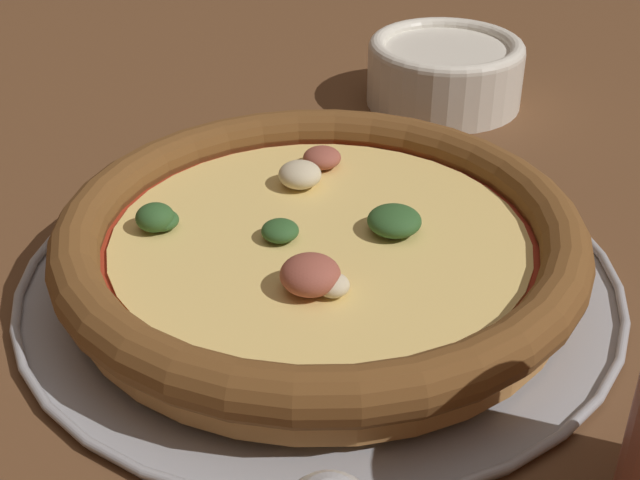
# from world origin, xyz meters

# --- Properties ---
(ground_plane) EXTENTS (3.00, 3.00, 0.00)m
(ground_plane) POSITION_xyz_m (0.00, 0.00, 0.00)
(ground_plane) COLOR brown
(pizza_tray) EXTENTS (0.35, 0.35, 0.01)m
(pizza_tray) POSITION_xyz_m (0.00, 0.00, 0.00)
(pizza_tray) COLOR #9E9EA3
(pizza_tray) RESTS_ON ground_plane
(pizza) EXTENTS (0.30, 0.30, 0.04)m
(pizza) POSITION_xyz_m (0.00, 0.00, 0.03)
(pizza) COLOR #BC7F42
(pizza) RESTS_ON pizza_tray
(bowl_near) EXTENTS (0.13, 0.13, 0.05)m
(bowl_near) POSITION_xyz_m (0.25, -0.13, 0.03)
(bowl_near) COLOR silver
(bowl_near) RESTS_ON ground_plane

